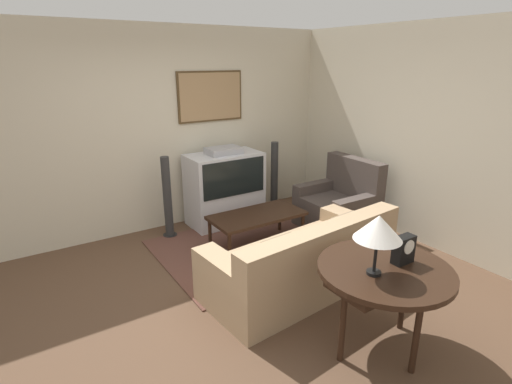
{
  "coord_description": "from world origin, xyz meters",
  "views": [
    {
      "loc": [
        -1.76,
        -3.03,
        2.26
      ],
      "look_at": [
        0.71,
        0.77,
        0.75
      ],
      "focal_mm": 28.0,
      "sensor_mm": 36.0,
      "label": 1
    }
  ],
  "objects_px": {
    "console_table": "(385,275)",
    "mantel_clock": "(404,250)",
    "speaker_tower_left": "(168,199)",
    "tv": "(225,188)",
    "table_lamp": "(378,228)",
    "couch": "(303,263)",
    "armchair": "(339,207)",
    "coffee_table": "(257,217)",
    "speaker_tower_right": "(274,179)"
  },
  "relations": [
    {
      "from": "speaker_tower_left",
      "to": "couch",
      "type": "bearing_deg",
      "value": -71.25
    },
    {
      "from": "tv",
      "to": "table_lamp",
      "type": "relative_size",
      "value": 2.35
    },
    {
      "from": "couch",
      "to": "table_lamp",
      "type": "xyz_separation_m",
      "value": [
        -0.2,
        -1.05,
        0.82
      ]
    },
    {
      "from": "tv",
      "to": "armchair",
      "type": "height_order",
      "value": "tv"
    },
    {
      "from": "tv",
      "to": "coffee_table",
      "type": "xyz_separation_m",
      "value": [
        -0.05,
        -0.92,
        -0.13
      ]
    },
    {
      "from": "coffee_table",
      "to": "speaker_tower_left",
      "type": "xyz_separation_m",
      "value": [
        -0.81,
        0.91,
        0.12
      ]
    },
    {
      "from": "mantel_clock",
      "to": "speaker_tower_left",
      "type": "height_order",
      "value": "speaker_tower_left"
    },
    {
      "from": "table_lamp",
      "to": "speaker_tower_left",
      "type": "xyz_separation_m",
      "value": [
        -0.47,
        3.02,
        -0.59
      ]
    },
    {
      "from": "coffee_table",
      "to": "mantel_clock",
      "type": "distance_m",
      "value": 2.16
    },
    {
      "from": "table_lamp",
      "to": "speaker_tower_left",
      "type": "distance_m",
      "value": 3.12
    },
    {
      "from": "mantel_clock",
      "to": "speaker_tower_left",
      "type": "bearing_deg",
      "value": 104.68
    },
    {
      "from": "coffee_table",
      "to": "speaker_tower_right",
      "type": "relative_size",
      "value": 1.07
    },
    {
      "from": "table_lamp",
      "to": "speaker_tower_right",
      "type": "height_order",
      "value": "table_lamp"
    },
    {
      "from": "mantel_clock",
      "to": "armchair",
      "type": "bearing_deg",
      "value": 57.07
    },
    {
      "from": "couch",
      "to": "coffee_table",
      "type": "relative_size",
      "value": 1.77
    },
    {
      "from": "table_lamp",
      "to": "mantel_clock",
      "type": "height_order",
      "value": "table_lamp"
    },
    {
      "from": "armchair",
      "to": "coffee_table",
      "type": "height_order",
      "value": "armchair"
    },
    {
      "from": "armchair",
      "to": "speaker_tower_left",
      "type": "bearing_deg",
      "value": -115.93
    },
    {
      "from": "coffee_table",
      "to": "speaker_tower_left",
      "type": "height_order",
      "value": "speaker_tower_left"
    },
    {
      "from": "couch",
      "to": "armchair",
      "type": "xyz_separation_m",
      "value": [
        1.41,
        0.94,
        0.03
      ]
    },
    {
      "from": "couch",
      "to": "speaker_tower_left",
      "type": "distance_m",
      "value": 2.1
    },
    {
      "from": "mantel_clock",
      "to": "speaker_tower_left",
      "type": "distance_m",
      "value": 3.14
    },
    {
      "from": "couch",
      "to": "mantel_clock",
      "type": "height_order",
      "value": "mantel_clock"
    },
    {
      "from": "couch",
      "to": "console_table",
      "type": "xyz_separation_m",
      "value": [
        -0.05,
        -1.04,
        0.38
      ]
    },
    {
      "from": "coffee_table",
      "to": "table_lamp",
      "type": "relative_size",
      "value": 2.47
    },
    {
      "from": "speaker_tower_left",
      "to": "table_lamp",
      "type": "bearing_deg",
      "value": -81.24
    },
    {
      "from": "coffee_table",
      "to": "speaker_tower_right",
      "type": "distance_m",
      "value": 1.29
    },
    {
      "from": "couch",
      "to": "mantel_clock",
      "type": "bearing_deg",
      "value": 91.81
    },
    {
      "from": "couch",
      "to": "armchair",
      "type": "relative_size",
      "value": 2.11
    },
    {
      "from": "coffee_table",
      "to": "tv",
      "type": "bearing_deg",
      "value": 86.78
    },
    {
      "from": "coffee_table",
      "to": "speaker_tower_right",
      "type": "bearing_deg",
      "value": 44.96
    },
    {
      "from": "armchair",
      "to": "table_lamp",
      "type": "bearing_deg",
      "value": -38.5
    },
    {
      "from": "couch",
      "to": "speaker_tower_left",
      "type": "xyz_separation_m",
      "value": [
        -0.67,
        1.98,
        0.23
      ]
    },
    {
      "from": "coffee_table",
      "to": "mantel_clock",
      "type": "height_order",
      "value": "mantel_clock"
    },
    {
      "from": "couch",
      "to": "table_lamp",
      "type": "bearing_deg",
      "value": 74.17
    },
    {
      "from": "tv",
      "to": "table_lamp",
      "type": "bearing_deg",
      "value": -97.36
    },
    {
      "from": "tv",
      "to": "speaker_tower_left",
      "type": "xyz_separation_m",
      "value": [
        -0.86,
        -0.01,
        -0.01
      ]
    },
    {
      "from": "console_table",
      "to": "mantel_clock",
      "type": "relative_size",
      "value": 4.61
    },
    {
      "from": "couch",
      "to": "table_lamp",
      "type": "distance_m",
      "value": 1.35
    },
    {
      "from": "coffee_table",
      "to": "speaker_tower_left",
      "type": "bearing_deg",
      "value": 131.58
    },
    {
      "from": "tv",
      "to": "mantel_clock",
      "type": "relative_size",
      "value": 4.91
    },
    {
      "from": "console_table",
      "to": "couch",
      "type": "bearing_deg",
      "value": 87.2
    },
    {
      "from": "tv",
      "to": "couch",
      "type": "distance_m",
      "value": 2.01
    },
    {
      "from": "coffee_table",
      "to": "table_lamp",
      "type": "bearing_deg",
      "value": -99.14
    },
    {
      "from": "couch",
      "to": "coffee_table",
      "type": "height_order",
      "value": "couch"
    },
    {
      "from": "coffee_table",
      "to": "mantel_clock",
      "type": "xyz_separation_m",
      "value": [
        -0.01,
        -2.12,
        0.45
      ]
    },
    {
      "from": "speaker_tower_left",
      "to": "speaker_tower_right",
      "type": "height_order",
      "value": "same"
    },
    {
      "from": "table_lamp",
      "to": "speaker_tower_right",
      "type": "bearing_deg",
      "value": 67.53
    },
    {
      "from": "armchair",
      "to": "table_lamp",
      "type": "height_order",
      "value": "table_lamp"
    },
    {
      "from": "speaker_tower_right",
      "to": "table_lamp",
      "type": "bearing_deg",
      "value": -112.47
    }
  ]
}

